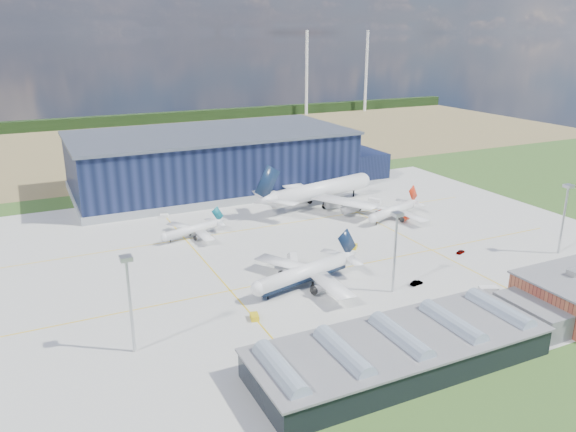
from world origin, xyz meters
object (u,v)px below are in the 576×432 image
object	(u,v)px
hangar	(218,163)
car_b	(417,283)
airliner_regional	(190,226)
gse_cart_b	(164,216)
gse_tug_b	(353,247)
car_a	(461,252)
gse_van_b	(375,201)
light_mast_center	(396,239)
airliner_red	(393,206)
gse_tug_a	(254,317)
airliner_navy	(303,265)
gse_van_c	(488,291)
airliner_widebody	(321,181)
light_mast_east	(565,208)
gse_cart_a	(346,261)
airstair	(292,262)
light_mast_west	(129,289)

from	to	relation	value
hangar	car_b	bearing A→B (deg)	-82.72
airliner_regional	gse_cart_b	bearing A→B (deg)	-100.98
gse_tug_b	gse_cart_b	distance (m)	76.70
car_a	gse_van_b	bearing A→B (deg)	-25.77
gse_cart_b	car_b	size ratio (longest dim) A/B	0.76
light_mast_center	gse_van_b	distance (m)	84.32
airliner_red	car_b	xyz separation A→B (m)	(-28.51, -51.40, -4.57)
airliner_red	gse_tug_a	bearing A→B (deg)	12.67
light_mast_center	car_b	bearing A→B (deg)	3.97
airliner_navy	gse_van_c	bearing A→B (deg)	134.04
airliner_regional	airliner_widebody	bearing A→B (deg)	175.90
gse_tug_a	gse_van_c	xyz separation A→B (m)	(62.45, -14.92, 0.53)
light_mast_center	gse_van_c	xyz separation A→B (m)	(22.25, -12.83, -14.23)
gse_cart_b	car_b	world-z (taller)	car_b
light_mast_east	gse_cart_b	world-z (taller)	light_mast_east
gse_cart_a	car_b	bearing A→B (deg)	-60.17
gse_cart_a	gse_cart_b	distance (m)	79.76
airliner_navy	airliner_regional	world-z (taller)	airliner_navy
gse_cart_a	gse_van_b	size ratio (longest dim) A/B	0.59
airliner_red	airstair	xyz separation A→B (m)	(-54.50, -24.68, -3.49)
gse_cart_a	gse_tug_a	bearing A→B (deg)	-146.40
light_mast_center	airliner_navy	distance (m)	26.44
gse_van_c	light_mast_west	bearing A→B (deg)	105.97
gse_cart_a	gse_van_c	size ratio (longest dim) A/B	0.63
hangar	light_mast_east	xyz separation A→B (m)	(72.19, -124.80, 3.82)
airliner_red	airliner_widebody	world-z (taller)	airliner_widebody
gse_tug_a	gse_van_b	xyz separation A→B (m)	(82.77, 69.29, 0.56)
light_mast_center	gse_cart_b	world-z (taller)	light_mast_center
airliner_widebody	gse_van_c	size ratio (longest dim) A/B	12.48
airliner_navy	car_a	world-z (taller)	airliner_navy
airliner_regional	car_b	distance (m)	80.11
light_mast_center	hangar	bearing A→B (deg)	93.30
gse_cart_b	gse_van_c	distance (m)	122.24
airliner_navy	gse_tug_b	bearing A→B (deg)	-160.94
airliner_regional	gse_tug_a	world-z (taller)	airliner_regional
hangar	airliner_widebody	distance (m)	53.23
gse_cart_b	car_b	distance (m)	103.85
gse_van_b	car_b	world-z (taller)	gse_van_b
light_mast_east	car_a	bearing A→B (deg)	154.33
airliner_regional	light_mast_center	bearing A→B (deg)	102.21
gse_tug_b	gse_van_b	xyz separation A→B (m)	(34.89, 38.96, 0.53)
airliner_regional	gse_tug_a	bearing A→B (deg)	70.17
light_mast_west	gse_tug_a	size ratio (longest dim) A/B	7.13
airstair	hangar	bearing A→B (deg)	98.48
gse_tug_a	car_b	size ratio (longest dim) A/B	0.80
gse_tug_b	airliner_navy	bearing A→B (deg)	-103.46
light_mast_center	car_a	distance (m)	41.75
gse_cart_a	car_a	distance (m)	38.78
light_mast_west	airliner_widebody	world-z (taller)	light_mast_west
airliner_navy	car_b	world-z (taller)	airliner_navy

